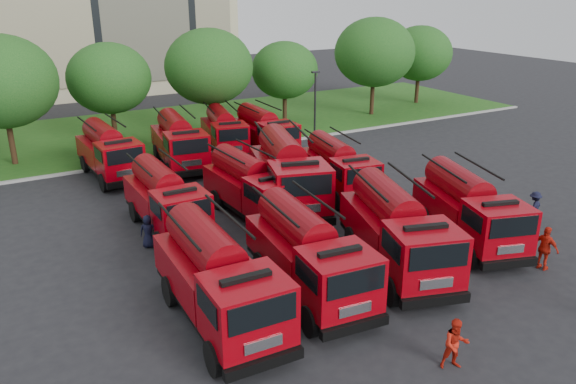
% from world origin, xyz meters
% --- Properties ---
extents(ground, '(140.00, 140.00, 0.00)m').
position_xyz_m(ground, '(0.00, 0.00, 0.00)').
color(ground, black).
rests_on(ground, ground).
extents(lawn, '(70.00, 16.00, 0.12)m').
position_xyz_m(lawn, '(0.00, 26.00, 0.06)').
color(lawn, '#174A13').
rests_on(lawn, ground).
extents(curb, '(70.00, 0.30, 0.14)m').
position_xyz_m(curb, '(0.00, 17.90, 0.07)').
color(curb, gray).
rests_on(curb, ground).
extents(tree_2, '(6.72, 6.72, 8.22)m').
position_xyz_m(tree_2, '(-8.00, 21.50, 5.35)').
color(tree_2, '#382314').
rests_on(tree_2, ground).
extents(tree_3, '(5.88, 5.88, 7.19)m').
position_xyz_m(tree_3, '(-1.00, 24.00, 4.68)').
color(tree_3, '#382314').
rests_on(tree_3, ground).
extents(tree_4, '(6.55, 6.55, 8.01)m').
position_xyz_m(tree_4, '(6.00, 22.50, 5.22)').
color(tree_4, '#382314').
rests_on(tree_4, ground).
extents(tree_5, '(5.46, 5.46, 6.68)m').
position_xyz_m(tree_5, '(13.00, 23.50, 4.35)').
color(tree_5, '#382314').
rests_on(tree_5, ground).
extents(tree_6, '(6.89, 6.89, 8.42)m').
position_xyz_m(tree_6, '(21.00, 22.00, 5.49)').
color(tree_6, '#382314').
rests_on(tree_6, ground).
extents(tree_7, '(6.05, 6.05, 7.39)m').
position_xyz_m(tree_7, '(28.00, 24.00, 4.82)').
color(tree_7, '#382314').
rests_on(tree_7, ground).
extents(lamp_post_1, '(0.60, 0.25, 5.11)m').
position_xyz_m(lamp_post_1, '(12.00, 17.20, 2.90)').
color(lamp_post_1, black).
rests_on(lamp_post_1, ground).
extents(fire_truck_0, '(2.81, 7.27, 3.28)m').
position_xyz_m(fire_truck_0, '(-3.62, -1.47, 1.65)').
color(fire_truck_0, black).
rests_on(fire_truck_0, ground).
extents(fire_truck_1, '(3.09, 7.21, 3.19)m').
position_xyz_m(fire_truck_1, '(0.01, -1.35, 1.61)').
color(fire_truck_1, black).
rests_on(fire_truck_1, ground).
extents(fire_truck_2, '(4.56, 7.73, 3.33)m').
position_xyz_m(fire_truck_2, '(4.10, -1.45, 1.68)').
color(fire_truck_2, black).
rests_on(fire_truck_2, ground).
extents(fire_truck_3, '(4.31, 7.26, 3.13)m').
position_xyz_m(fire_truck_3, '(8.58, -1.01, 1.57)').
color(fire_truck_3, black).
rests_on(fire_truck_3, ground).
extents(fire_truck_4, '(2.49, 6.60, 2.99)m').
position_xyz_m(fire_truck_4, '(-2.69, 6.98, 1.50)').
color(fire_truck_4, black).
rests_on(fire_truck_4, ground).
extents(fire_truck_5, '(2.71, 6.78, 3.04)m').
position_xyz_m(fire_truck_5, '(1.52, 6.51, 1.53)').
color(fire_truck_5, black).
rests_on(fire_truck_5, ground).
extents(fire_truck_6, '(4.85, 8.36, 3.61)m').
position_xyz_m(fire_truck_6, '(3.72, 6.72, 1.82)').
color(fire_truck_6, black).
rests_on(fire_truck_6, ground).
extents(fire_truck_7, '(3.28, 6.71, 2.93)m').
position_xyz_m(fire_truck_7, '(7.14, 7.09, 1.47)').
color(fire_truck_7, black).
rests_on(fire_truck_7, ground).
extents(fire_truck_8, '(2.78, 6.91, 3.09)m').
position_xyz_m(fire_truck_8, '(-3.16, 16.19, 1.55)').
color(fire_truck_8, black).
rests_on(fire_truck_8, ground).
extents(fire_truck_9, '(3.29, 7.26, 3.19)m').
position_xyz_m(fire_truck_9, '(1.17, 16.10, 1.61)').
color(fire_truck_9, black).
rests_on(fire_truck_9, ground).
extents(fire_truck_10, '(3.43, 6.69, 2.90)m').
position_xyz_m(fire_truck_10, '(4.94, 17.70, 1.46)').
color(fire_truck_10, black).
rests_on(fire_truck_10, ground).
extents(fire_truck_11, '(2.59, 6.68, 3.01)m').
position_xyz_m(fire_truck_11, '(7.21, 16.12, 1.52)').
color(fire_truck_11, black).
rests_on(fire_truck_11, ground).
extents(firefighter_1, '(0.91, 0.73, 1.65)m').
position_xyz_m(firefighter_1, '(1.54, -7.32, 0.00)').
color(firefighter_1, '#B81B0E').
rests_on(firefighter_1, ground).
extents(firefighter_2, '(0.80, 1.18, 1.86)m').
position_xyz_m(firefighter_2, '(9.30, -4.51, 0.00)').
color(firefighter_2, '#B81B0E').
rests_on(firefighter_2, ground).
extents(firefighter_3, '(1.13, 0.76, 1.60)m').
position_xyz_m(firefighter_3, '(12.99, -1.14, 0.00)').
color(firefighter_3, black).
rests_on(firefighter_3, ground).
extents(firefighter_4, '(0.87, 0.75, 1.49)m').
position_xyz_m(firefighter_4, '(-4.02, 5.45, 0.00)').
color(firefighter_4, black).
rests_on(firefighter_4, ground).
extents(firefighter_5, '(1.67, 0.95, 1.69)m').
position_xyz_m(firefighter_5, '(7.58, 3.87, 0.00)').
color(firefighter_5, black).
rests_on(firefighter_5, ground).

